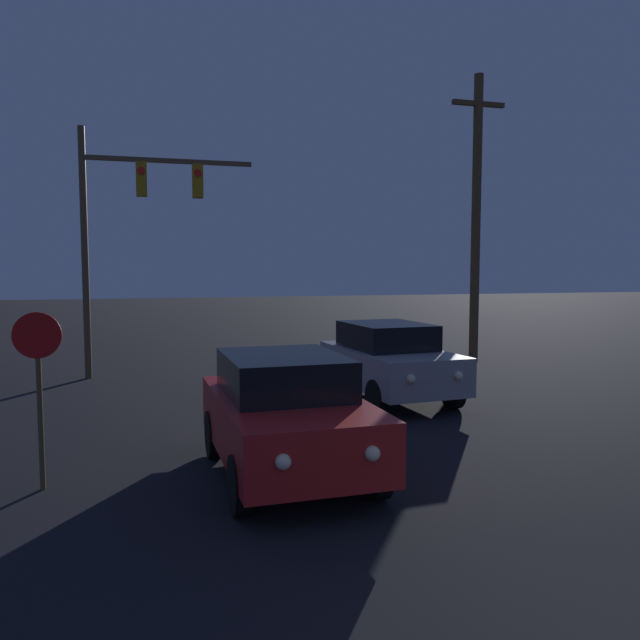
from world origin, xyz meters
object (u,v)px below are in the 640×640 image
(traffic_signal_mast, at_px, (127,214))
(stop_sign, at_px, (38,370))
(car_near, at_px, (286,413))
(car_far, at_px, (389,360))
(utility_pole, at_px, (476,215))

(traffic_signal_mast, height_order, stop_sign, traffic_signal_mast)
(traffic_signal_mast, bearing_deg, stop_sign, -96.31)
(car_near, distance_m, car_far, 5.40)
(car_near, xyz_separation_m, car_far, (3.30, 4.28, 0.00))
(traffic_signal_mast, xyz_separation_m, stop_sign, (-0.96, -8.69, -2.73))
(car_far, xyz_separation_m, stop_sign, (-6.54, -3.98, 0.72))
(stop_sign, relative_size, utility_pole, 0.27)
(car_near, height_order, utility_pole, utility_pole)
(car_near, height_order, traffic_signal_mast, traffic_signal_mast)
(stop_sign, bearing_deg, utility_pole, 37.33)
(car_near, relative_size, utility_pole, 0.45)
(car_near, xyz_separation_m, stop_sign, (-3.24, 0.30, 0.72))
(traffic_signal_mast, relative_size, stop_sign, 2.78)
(car_far, bearing_deg, traffic_signal_mast, -44.47)
(car_near, bearing_deg, car_far, -128.95)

